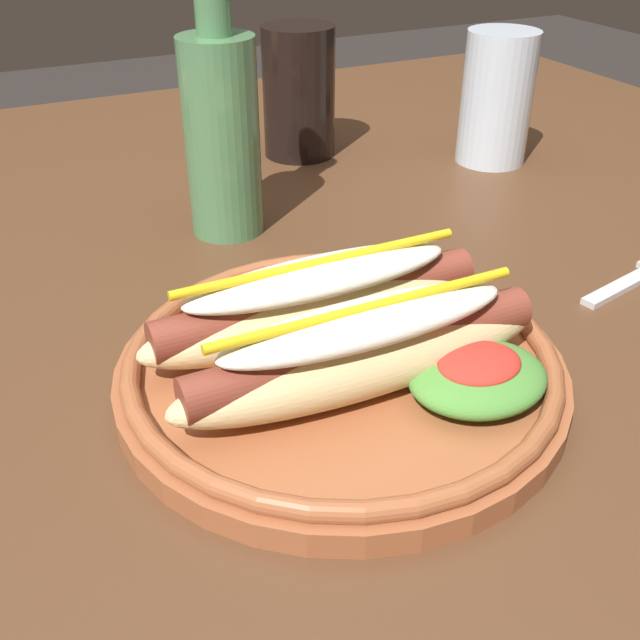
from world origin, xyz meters
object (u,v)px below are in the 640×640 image
Objects in this scene: hot_dog_plate at (347,350)px; soda_cup at (299,92)px; water_cup at (497,98)px; glass_bottle at (221,124)px.

hot_dog_plate is 0.43m from soda_cup.
water_cup is at bearing 41.51° from hot_dog_plate.
glass_bottle is at bearing 87.38° from hot_dog_plate.
water_cup is at bearing 7.52° from glass_bottle.
soda_cup reaches higher than hot_dog_plate.
hot_dog_plate is 0.26m from glass_bottle.
water_cup is at bearing -31.86° from soda_cup.
water_cup is (0.33, 0.29, 0.04)m from hot_dog_plate.
water_cup reaches higher than hot_dog_plate.
soda_cup is 0.21m from water_cup.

